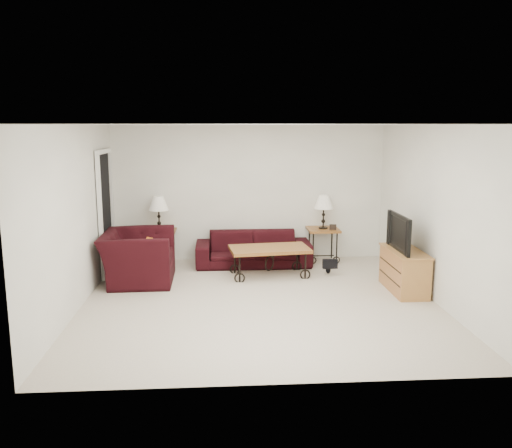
{
  "coord_description": "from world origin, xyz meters",
  "views": [
    {
      "loc": [
        -0.55,
        -7.26,
        2.49
      ],
      "look_at": [
        0.0,
        0.7,
        1.0
      ],
      "focal_mm": 37.18,
      "sensor_mm": 36.0,
      "label": 1
    }
  ],
  "objects_px": {
    "lamp_right": "(323,212)",
    "backpack": "(328,259)",
    "side_table_left": "(160,247)",
    "tv_stand": "(404,271)",
    "coffee_table": "(269,262)",
    "side_table_right": "(323,245)",
    "sofa": "(253,249)",
    "armchair": "(138,257)",
    "lamp_left": "(159,214)",
    "television": "(405,232)"
  },
  "relations": [
    {
      "from": "lamp_right",
      "to": "backpack",
      "type": "bearing_deg",
      "value": -94.21
    },
    {
      "from": "side_table_left",
      "to": "tv_stand",
      "type": "height_order",
      "value": "tv_stand"
    },
    {
      "from": "side_table_left",
      "to": "coffee_table",
      "type": "height_order",
      "value": "side_table_left"
    },
    {
      "from": "side_table_left",
      "to": "side_table_right",
      "type": "xyz_separation_m",
      "value": [
        2.99,
        -0.0,
        -0.0
      ]
    },
    {
      "from": "side_table_left",
      "to": "lamp_right",
      "type": "bearing_deg",
      "value": -0.0
    },
    {
      "from": "sofa",
      "to": "tv_stand",
      "type": "height_order",
      "value": "tv_stand"
    },
    {
      "from": "sofa",
      "to": "backpack",
      "type": "distance_m",
      "value": 1.4
    },
    {
      "from": "side_table_right",
      "to": "tv_stand",
      "type": "bearing_deg",
      "value": -64.6
    },
    {
      "from": "side_table_left",
      "to": "armchair",
      "type": "distance_m",
      "value": 1.12
    },
    {
      "from": "sofa",
      "to": "backpack",
      "type": "xyz_separation_m",
      "value": [
        1.24,
        -0.65,
        -0.05
      ]
    },
    {
      "from": "lamp_left",
      "to": "sofa",
      "type": "bearing_deg",
      "value": -6.1
    },
    {
      "from": "lamp_right",
      "to": "sofa",
      "type": "bearing_deg",
      "value": -172.13
    },
    {
      "from": "lamp_right",
      "to": "coffee_table",
      "type": "distance_m",
      "value": 1.57
    },
    {
      "from": "tv_stand",
      "to": "sofa",
      "type": "bearing_deg",
      "value": 142.37
    },
    {
      "from": "sofa",
      "to": "lamp_left",
      "type": "distance_m",
      "value": 1.81
    },
    {
      "from": "sofa",
      "to": "television",
      "type": "xyz_separation_m",
      "value": [
        2.17,
        -1.69,
        0.61
      ]
    },
    {
      "from": "side_table_left",
      "to": "backpack",
      "type": "relative_size",
      "value": 1.25
    },
    {
      "from": "sofa",
      "to": "tv_stand",
      "type": "relative_size",
      "value": 1.93
    },
    {
      "from": "sofa",
      "to": "lamp_right",
      "type": "bearing_deg",
      "value": 7.87
    },
    {
      "from": "side_table_right",
      "to": "lamp_right",
      "type": "xyz_separation_m",
      "value": [
        0.0,
        0.0,
        0.62
      ]
    },
    {
      "from": "side_table_left",
      "to": "sofa",
      "type": "bearing_deg",
      "value": -6.1
    },
    {
      "from": "lamp_left",
      "to": "backpack",
      "type": "distance_m",
      "value": 3.12
    },
    {
      "from": "lamp_left",
      "to": "tv_stand",
      "type": "distance_m",
      "value": 4.34
    },
    {
      "from": "armchair",
      "to": "television",
      "type": "xyz_separation_m",
      "value": [
        4.08,
        -0.78,
        0.5
      ]
    },
    {
      "from": "armchair",
      "to": "backpack",
      "type": "xyz_separation_m",
      "value": [
        3.16,
        0.25,
        -0.16
      ]
    },
    {
      "from": "side_table_left",
      "to": "lamp_left",
      "type": "height_order",
      "value": "lamp_left"
    },
    {
      "from": "television",
      "to": "lamp_left",
      "type": "bearing_deg",
      "value": -115.85
    },
    {
      "from": "side_table_left",
      "to": "side_table_right",
      "type": "distance_m",
      "value": 2.99
    },
    {
      "from": "armchair",
      "to": "tv_stand",
      "type": "bearing_deg",
      "value": -101.62
    },
    {
      "from": "television",
      "to": "lamp_right",
      "type": "bearing_deg",
      "value": -155.11
    },
    {
      "from": "side_table_right",
      "to": "backpack",
      "type": "relative_size",
      "value": 1.25
    },
    {
      "from": "side_table_left",
      "to": "lamp_right",
      "type": "relative_size",
      "value": 1.0
    },
    {
      "from": "side_table_right",
      "to": "lamp_right",
      "type": "relative_size",
      "value": 1.0
    },
    {
      "from": "sofa",
      "to": "side_table_right",
      "type": "distance_m",
      "value": 1.31
    },
    {
      "from": "side_table_left",
      "to": "tv_stand",
      "type": "distance_m",
      "value": 4.3
    },
    {
      "from": "lamp_right",
      "to": "armchair",
      "type": "xyz_separation_m",
      "value": [
        -3.22,
        -1.09,
        -0.52
      ]
    },
    {
      "from": "lamp_left",
      "to": "television",
      "type": "xyz_separation_m",
      "value": [
        3.85,
        -1.87,
        -0.02
      ]
    },
    {
      "from": "side_table_right",
      "to": "coffee_table",
      "type": "relative_size",
      "value": 0.48
    },
    {
      "from": "coffee_table",
      "to": "television",
      "type": "height_order",
      "value": "television"
    },
    {
      "from": "side_table_left",
      "to": "television",
      "type": "distance_m",
      "value": 4.32
    },
    {
      "from": "side_table_left",
      "to": "lamp_right",
      "type": "xyz_separation_m",
      "value": [
        2.99,
        -0.0,
        0.62
      ]
    },
    {
      "from": "sofa",
      "to": "backpack",
      "type": "bearing_deg",
      "value": -27.74
    },
    {
      "from": "coffee_table",
      "to": "backpack",
      "type": "bearing_deg",
      "value": 4.18
    },
    {
      "from": "side_table_left",
      "to": "armchair",
      "type": "xyz_separation_m",
      "value": [
        -0.23,
        -1.09,
        0.1
      ]
    },
    {
      "from": "lamp_left",
      "to": "television",
      "type": "height_order",
      "value": "lamp_left"
    },
    {
      "from": "sofa",
      "to": "television",
      "type": "height_order",
      "value": "television"
    },
    {
      "from": "sofa",
      "to": "coffee_table",
      "type": "xyz_separation_m",
      "value": [
        0.23,
        -0.73,
        -0.06
      ]
    },
    {
      "from": "side_table_right",
      "to": "backpack",
      "type": "xyz_separation_m",
      "value": [
        -0.06,
        -0.83,
        -0.06
      ]
    },
    {
      "from": "coffee_table",
      "to": "tv_stand",
      "type": "bearing_deg",
      "value": -26.07
    },
    {
      "from": "lamp_right",
      "to": "armchair",
      "type": "height_order",
      "value": "lamp_right"
    }
  ]
}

